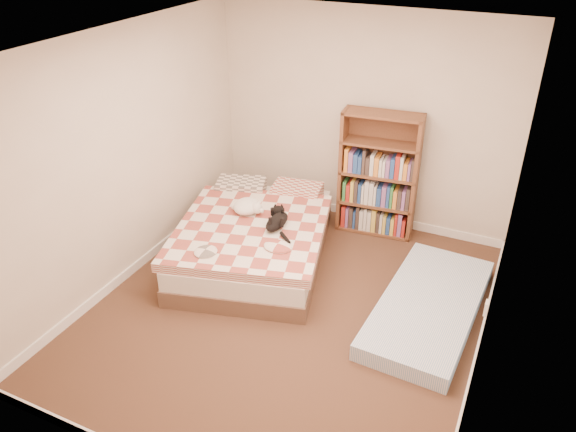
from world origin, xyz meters
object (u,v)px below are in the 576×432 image
at_px(floor_mattress, 428,307).
at_px(black_cat, 278,220).
at_px(bed, 256,237).
at_px(bookshelf, 378,189).
at_px(white_dog, 247,207).

distance_m(floor_mattress, black_cat, 1.72).
relative_size(floor_mattress, black_cat, 2.85).
bearing_deg(bed, bookshelf, 33.47).
xyz_separation_m(floor_mattress, black_cat, (-1.64, 0.14, 0.47)).
bearing_deg(white_dog, black_cat, -53.24).
bearing_deg(bookshelf, black_cat, -126.49).
distance_m(black_cat, white_dog, 0.44).
bearing_deg(bookshelf, white_dog, -142.00).
bearing_deg(white_dog, bed, -62.70).
relative_size(black_cat, white_dog, 1.53).
xyz_separation_m(bed, bookshelf, (1.00, 1.12, 0.29)).
bearing_deg(black_cat, bookshelf, 36.81).
height_order(floor_mattress, black_cat, black_cat).
xyz_separation_m(floor_mattress, white_dog, (-2.07, 0.24, 0.48)).
relative_size(bed, floor_mattress, 1.26).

